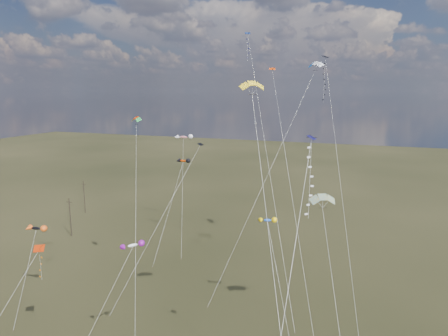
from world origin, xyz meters
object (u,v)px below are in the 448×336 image
(utility_pole_near, at_px, (70,217))
(diamond_black_high, at_px, (326,90))
(utility_pole_far, at_px, (84,197))
(parafoil_yellow, at_px, (253,85))
(novelty_black_orange, at_px, (36,229))

(utility_pole_near, bearing_deg, diamond_black_high, -0.74)
(utility_pole_far, bearing_deg, utility_pole_near, -60.26)
(parafoil_yellow, bearing_deg, novelty_black_orange, 174.59)
(diamond_black_high, xyz_separation_m, novelty_black_orange, (-35.65, -21.72, -18.65))
(novelty_black_orange, bearing_deg, parafoil_yellow, -5.41)
(parafoil_yellow, distance_m, novelty_black_orange, 37.02)
(utility_pole_near, bearing_deg, utility_pole_far, 119.74)
(utility_pole_near, height_order, utility_pole_far, same)
(utility_pole_far, distance_m, parafoil_yellow, 71.51)
(utility_pole_near, relative_size, parafoil_yellow, 0.26)
(utility_pole_near, bearing_deg, parafoil_yellow, -28.96)
(utility_pole_near, height_order, parafoil_yellow, parafoil_yellow)
(utility_pole_far, distance_m, novelty_black_orange, 43.17)
(diamond_black_high, relative_size, parafoil_yellow, 1.13)
(utility_pole_near, distance_m, parafoil_yellow, 58.40)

